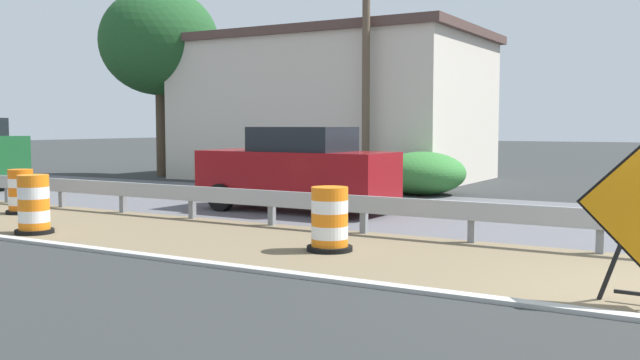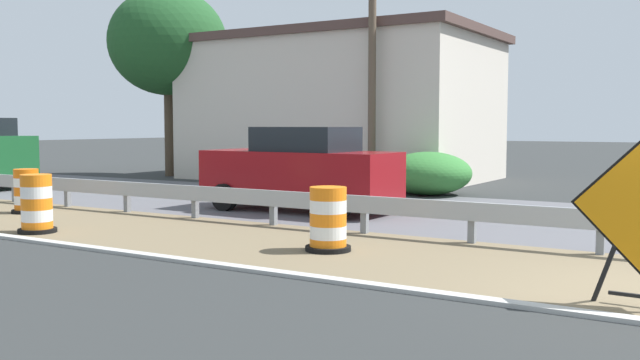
# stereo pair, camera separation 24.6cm
# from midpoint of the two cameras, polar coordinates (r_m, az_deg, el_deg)

# --- Properties ---
(traffic_barrel_nearest) EXTENTS (0.74, 0.74, 1.03)m
(traffic_barrel_nearest) POSITION_cam_midpoint_polar(r_m,az_deg,el_deg) (11.26, 1.29, -3.43)
(traffic_barrel_nearest) COLOR orange
(traffic_barrel_nearest) RESTS_ON ground
(traffic_barrel_close) EXTENTS (0.70, 0.70, 1.09)m
(traffic_barrel_close) POSITION_cam_midpoint_polar(r_m,az_deg,el_deg) (14.14, -21.45, -2.00)
(traffic_barrel_close) COLOR orange
(traffic_barrel_close) RESTS_ON ground
(traffic_barrel_mid) EXTENTS (0.67, 0.67, 1.01)m
(traffic_barrel_mid) POSITION_cam_midpoint_polar(r_m,az_deg,el_deg) (17.41, -22.25, -1.00)
(traffic_barrel_mid) COLOR orange
(traffic_barrel_mid) RESTS_ON ground
(car_lead_near_lane) EXTENTS (1.99, 4.69, 1.97)m
(car_lead_near_lane) POSITION_cam_midpoint_polar(r_m,az_deg,el_deg) (16.36, -1.18, 0.88)
(car_lead_near_lane) COLOR maroon
(car_lead_near_lane) RESTS_ON ground
(roadside_shop_near) EXTENTS (7.12, 11.00, 5.33)m
(roadside_shop_near) POSITION_cam_midpoint_polar(r_m,az_deg,el_deg) (26.65, 1.98, 5.90)
(roadside_shop_near) COLOR beige
(roadside_shop_near) RESTS_ON ground
(utility_pole_near) EXTENTS (0.24, 1.80, 9.32)m
(utility_pole_near) POSITION_cam_midpoint_polar(r_m,az_deg,el_deg) (21.99, 4.57, 11.80)
(utility_pole_near) COLOR brown
(utility_pole_near) RESTS_ON ground
(bush_roadside) EXTENTS (2.50, 2.50, 1.25)m
(bush_roadside) POSITION_cam_midpoint_polar(r_m,az_deg,el_deg) (20.55, 9.07, 0.54)
(bush_roadside) COLOR #337533
(bush_roadside) RESTS_ON ground
(tree_roadside) EXTENTS (4.58, 4.58, 7.30)m
(tree_roadside) POSITION_cam_midpoint_polar(r_m,az_deg,el_deg) (28.58, -11.96, 10.81)
(tree_roadside) COLOR #4C3D2D
(tree_roadside) RESTS_ON ground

